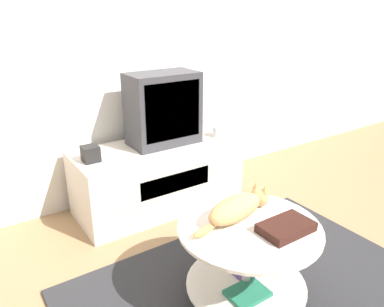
% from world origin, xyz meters
% --- Properties ---
extents(ground_plane, '(12.00, 12.00, 0.00)m').
position_xyz_m(ground_plane, '(0.00, 0.00, 0.00)').
color(ground_plane, '#93704C').
extents(wall_back, '(8.00, 0.05, 2.60)m').
position_xyz_m(wall_back, '(0.00, 1.48, 1.30)').
color(wall_back, silver).
rests_on(wall_back, ground_plane).
extents(rug, '(1.97, 1.20, 0.02)m').
position_xyz_m(rug, '(0.00, 0.00, 0.01)').
color(rug, '#28282B').
rests_on(rug, ground_plane).
extents(tv_stand, '(1.28, 0.55, 0.51)m').
position_xyz_m(tv_stand, '(0.06, 1.12, 0.26)').
color(tv_stand, beige).
rests_on(tv_stand, ground_plane).
extents(tv, '(0.52, 0.30, 0.54)m').
position_xyz_m(tv, '(0.13, 1.14, 0.78)').
color(tv, '#333338').
rests_on(tv, tv_stand).
extents(speaker, '(0.11, 0.11, 0.11)m').
position_xyz_m(speaker, '(-0.47, 1.10, 0.56)').
color(speaker, black).
rests_on(speaker, tv_stand).
extents(mug, '(0.10, 0.10, 0.08)m').
position_xyz_m(mug, '(0.58, 1.03, 0.55)').
color(mug, white).
rests_on(mug, tv_stand).
extents(coffee_table, '(0.72, 0.72, 0.46)m').
position_xyz_m(coffee_table, '(-0.08, -0.08, 0.31)').
color(coffee_table, '#B2B2B7').
rests_on(coffee_table, rug).
extents(dvd_box, '(0.26, 0.17, 0.05)m').
position_xyz_m(dvd_box, '(0.03, -0.21, 0.50)').
color(dvd_box, black).
rests_on(dvd_box, coffee_table).
extents(cat, '(0.55, 0.21, 0.13)m').
position_xyz_m(cat, '(-0.08, 0.01, 0.54)').
color(cat, tan).
rests_on(cat, coffee_table).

